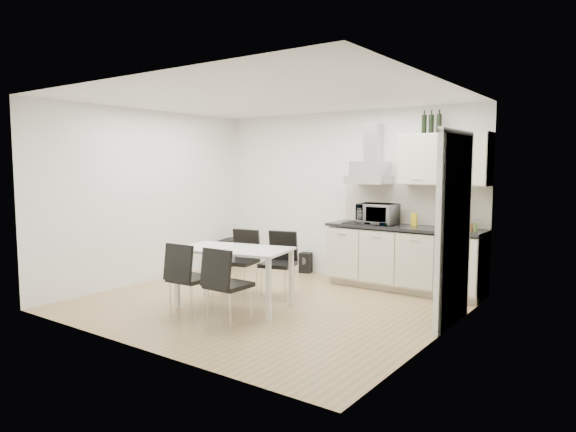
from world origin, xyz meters
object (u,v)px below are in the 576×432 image
at_px(chair_far_left, 240,262).
at_px(guitar_amp, 230,252).
at_px(chair_far_right, 278,265).
at_px(chair_near_right, 229,286).
at_px(chair_near_left, 191,279).
at_px(kitchenette, 408,232).
at_px(dining_table, 234,255).
at_px(floor_speaker, 306,263).

bearing_deg(chair_far_left, guitar_amp, -54.81).
bearing_deg(chair_far_right, chair_far_left, 1.53).
distance_m(chair_near_right, guitar_amp, 3.49).
bearing_deg(chair_near_left, kitchenette, 56.71).
distance_m(dining_table, chair_far_left, 0.71).
relative_size(kitchenette, chair_far_right, 2.86).
distance_m(chair_far_right, chair_near_right, 1.31).
xyz_separation_m(chair_far_right, floor_speaker, (-0.59, 1.56, -0.28)).
height_order(chair_near_left, guitar_amp, chair_near_left).
relative_size(guitar_amp, floor_speaker, 1.83).
bearing_deg(chair_near_left, chair_far_right, 73.39).
height_order(dining_table, chair_near_right, chair_near_right).
relative_size(kitchenette, guitar_amp, 4.18).
distance_m(dining_table, chair_far_right, 0.75).
height_order(chair_far_right, guitar_amp, chair_far_right).
relative_size(chair_near_right, guitar_amp, 1.46).
relative_size(dining_table, guitar_amp, 2.46).
relative_size(dining_table, chair_far_left, 1.69).
bearing_deg(chair_far_left, dining_table, 114.97).
distance_m(chair_near_left, floor_speaker, 2.88).
bearing_deg(kitchenette, dining_table, -123.57).
bearing_deg(dining_table, chair_far_left, 113.05).
bearing_deg(guitar_amp, chair_far_left, -63.44).
bearing_deg(kitchenette, chair_far_left, -139.01).
xyz_separation_m(chair_near_right, floor_speaker, (-0.87, 2.84, -0.28)).
distance_m(kitchenette, guitar_amp, 3.36).
xyz_separation_m(chair_far_right, chair_near_left, (-0.31, -1.29, 0.00)).
height_order(chair_far_left, guitar_amp, chair_far_left).
height_order(chair_far_right, floor_speaker, chair_far_right).
relative_size(kitchenette, chair_near_left, 2.86).
height_order(chair_near_left, floor_speaker, chair_near_left).
relative_size(chair_far_left, chair_near_right, 1.00).
bearing_deg(dining_table, chair_near_left, -118.16).
relative_size(chair_near_left, chair_near_right, 1.00).
height_order(dining_table, chair_far_left, chair_far_left).
xyz_separation_m(chair_far_left, chair_near_right, (0.82, -1.12, 0.00)).
distance_m(dining_table, chair_near_left, 0.65).
xyz_separation_m(chair_far_left, guitar_amp, (-1.52, 1.47, -0.21)).
distance_m(chair_far_left, floor_speaker, 1.74).
height_order(chair_far_right, chair_near_left, same).
height_order(chair_far_left, floor_speaker, chair_far_left).
relative_size(dining_table, chair_far_right, 1.69).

